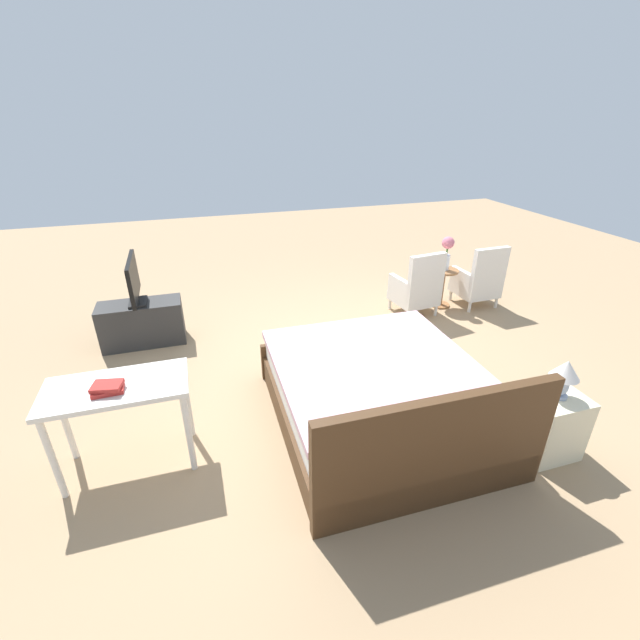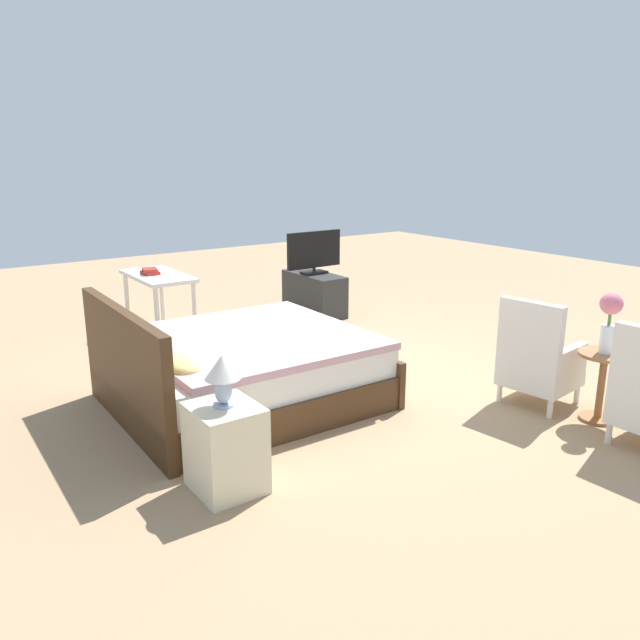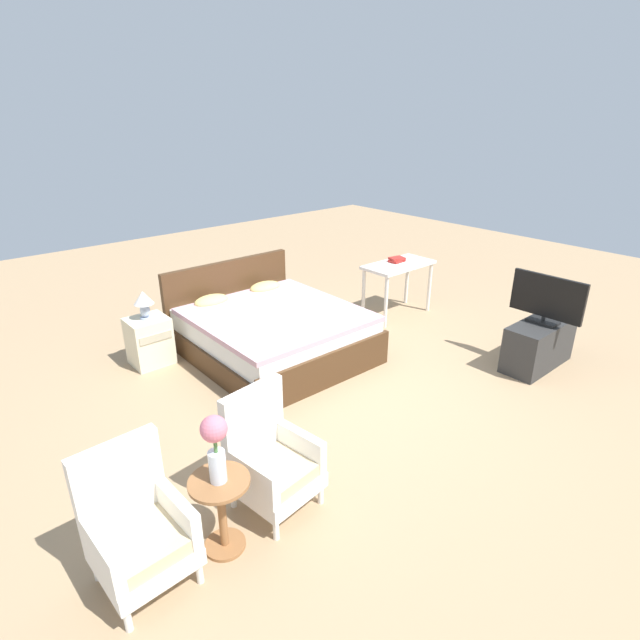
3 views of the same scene
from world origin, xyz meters
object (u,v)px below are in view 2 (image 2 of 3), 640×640
side_table (602,378)px  flower_vase (610,316)px  tv_flatscreen (314,252)px  table_lamp (222,373)px  book_stack (150,271)px  armchair_by_window_right (538,362)px  vanity_desk (158,284)px  bed (238,370)px  nightstand (226,448)px  tv_stand (314,294)px

side_table → flower_vase: size_ratio=1.17×
tv_flatscreen → flower_vase: bearing=178.7°
flower_vase → tv_flatscreen: (4.10, -0.09, -0.03)m
table_lamp → book_stack: table_lamp is taller
armchair_by_window_right → side_table: armchair_by_window_right is taller
armchair_by_window_right → vanity_desk: 4.06m
bed → flower_vase: flower_vase is taller
flower_vase → table_lamp: bearing=75.3°
table_lamp → book_stack: 3.45m
book_stack → armchair_by_window_right: bearing=-151.7°
side_table → tv_flatscreen: size_ratio=0.69×
bed → side_table: bearing=-132.1°
armchair_by_window_right → tv_flatscreen: tv_flatscreen is taller
side_table → bed: bearing=47.9°
book_stack → nightstand: bearing=166.6°
armchair_by_window_right → flower_vase: size_ratio=1.93×
armchair_by_window_right → nightstand: (0.27, 2.75, -0.09)m
side_table → table_lamp: 3.02m
table_lamp → vanity_desk: 3.43m
tv_stand → vanity_desk: vanity_desk is taller
side_table → tv_flatscreen: 4.13m
table_lamp → side_table: bearing=-104.7°
table_lamp → tv_flatscreen: 4.48m
armchair_by_window_right → nightstand: armchair_by_window_right is taller
tv_stand → book_stack: size_ratio=4.17×
tv_flatscreen → vanity_desk: bearing=90.6°
tv_stand → tv_flatscreen: size_ratio=1.19×
side_table → tv_stand: (4.10, -0.09, -0.08)m
tv_stand → bed: bearing=133.4°
nightstand → tv_stand: nightstand is taller
flower_vase → vanity_desk: flower_vase is taller
tv_stand → flower_vase: bearing=178.7°
book_stack → side_table: bearing=-153.1°
table_lamp → vanity_desk: bearing=-14.7°
vanity_desk → bed: bearing=176.0°
table_lamp → tv_stand: (3.34, -2.98, -0.51)m
nightstand → vanity_desk: size_ratio=0.54×
armchair_by_window_right → flower_vase: bearing=-164.2°
tv_flatscreen → side_table: bearing=178.7°
flower_vase → tv_stand: size_ratio=0.50×
tv_stand → book_stack: book_stack is taller
tv_flatscreen → table_lamp: bearing=138.2°
vanity_desk → side_table: bearing=-153.6°
vanity_desk → book_stack: (0.04, 0.07, 0.15)m
bed → armchair_by_window_right: (-1.47, -2.03, 0.08)m
side_table → tv_stand: bearing=-1.3°
tv_flatscreen → nightstand: bearing=138.2°
tv_stand → tv_flatscreen: tv_flatscreen is taller
table_lamp → tv_flatscreen: (3.34, -2.98, 0.05)m
armchair_by_window_right → book_stack: size_ratio=4.00×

